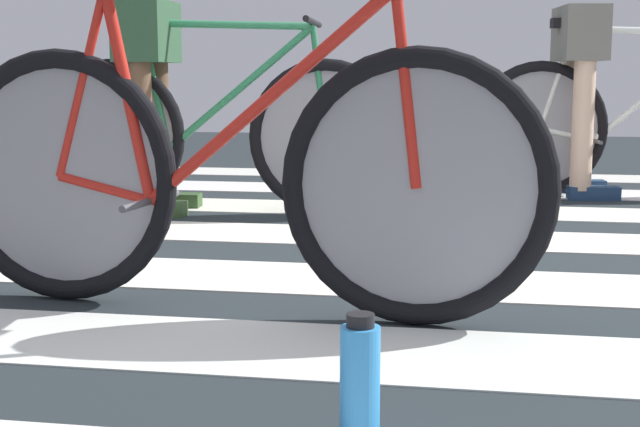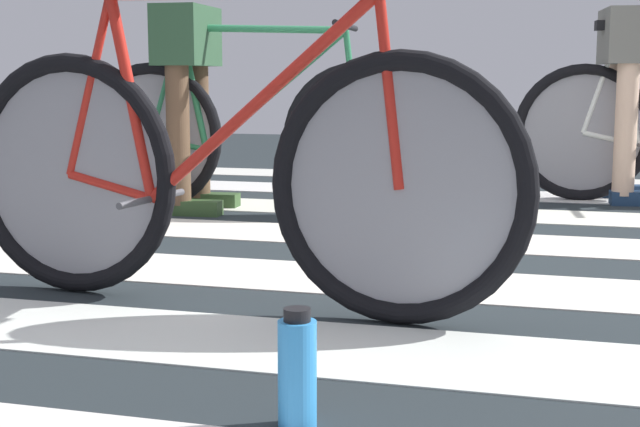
{
  "view_description": "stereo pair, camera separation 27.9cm",
  "coord_description": "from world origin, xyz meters",
  "px_view_note": "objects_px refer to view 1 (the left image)",
  "views": [
    {
      "loc": [
        0.31,
        -2.91,
        0.66
      ],
      "look_at": [
        -0.14,
        -0.26,
        0.25
      ],
      "focal_mm": 51.13,
      "sensor_mm": 36.0,
      "label": 1
    },
    {
      "loc": [
        0.59,
        -2.91,
        0.66
      ],
      "look_at": [
        -0.14,
        -0.26,
        0.25
      ],
      "focal_mm": 51.13,
      "sensor_mm": 36.0,
      "label": 2
    }
  ],
  "objects_px": {
    "cyclist_2_of_3": "(149,77)",
    "traffic_cone": "(37,151)",
    "bicycle_1_of_3": "(227,172)",
    "cyclist_3_of_3": "(579,75)",
    "water_bottle": "(360,379)",
    "bicycle_3_of_3": "(637,124)",
    "bicycle_2_of_3": "(216,131)"
  },
  "relations": [
    {
      "from": "cyclist_2_of_3",
      "to": "traffic_cone",
      "type": "relative_size",
      "value": 1.82
    },
    {
      "from": "cyclist_2_of_3",
      "to": "bicycle_3_of_3",
      "type": "bearing_deg",
      "value": 18.6
    },
    {
      "from": "bicycle_2_of_3",
      "to": "cyclist_2_of_3",
      "type": "bearing_deg",
      "value": -180.0
    },
    {
      "from": "cyclist_2_of_3",
      "to": "bicycle_2_of_3",
      "type": "bearing_deg",
      "value": 0.0
    },
    {
      "from": "bicycle_1_of_3",
      "to": "bicycle_3_of_3",
      "type": "distance_m",
      "value": 3.06
    },
    {
      "from": "water_bottle",
      "to": "traffic_cone",
      "type": "height_order",
      "value": "traffic_cone"
    },
    {
      "from": "bicycle_3_of_3",
      "to": "water_bottle",
      "type": "distance_m",
      "value": 3.64
    },
    {
      "from": "bicycle_2_of_3",
      "to": "cyclist_2_of_3",
      "type": "relative_size",
      "value": 1.77
    },
    {
      "from": "bicycle_1_of_3",
      "to": "cyclist_3_of_3",
      "type": "height_order",
      "value": "cyclist_3_of_3"
    },
    {
      "from": "bicycle_2_of_3",
      "to": "cyclist_3_of_3",
      "type": "height_order",
      "value": "cyclist_3_of_3"
    },
    {
      "from": "bicycle_1_of_3",
      "to": "bicycle_3_of_3",
      "type": "xyz_separation_m",
      "value": [
        1.49,
        2.67,
        0.0
      ]
    },
    {
      "from": "cyclist_2_of_3",
      "to": "cyclist_3_of_3",
      "type": "height_order",
      "value": "cyclist_3_of_3"
    },
    {
      "from": "bicycle_1_of_3",
      "to": "bicycle_3_of_3",
      "type": "height_order",
      "value": "same"
    },
    {
      "from": "bicycle_2_of_3",
      "to": "water_bottle",
      "type": "height_order",
      "value": "bicycle_2_of_3"
    },
    {
      "from": "water_bottle",
      "to": "traffic_cone",
      "type": "relative_size",
      "value": 0.42
    },
    {
      "from": "bicycle_2_of_3",
      "to": "cyclist_3_of_3",
      "type": "xyz_separation_m",
      "value": [
        1.72,
        0.89,
        0.26
      ]
    },
    {
      "from": "cyclist_2_of_3",
      "to": "water_bottle",
      "type": "bearing_deg",
      "value": -66.13
    },
    {
      "from": "cyclist_3_of_3",
      "to": "water_bottle",
      "type": "bearing_deg",
      "value": -108.92
    },
    {
      "from": "bicycle_3_of_3",
      "to": "cyclist_3_of_3",
      "type": "relative_size",
      "value": 1.74
    },
    {
      "from": "bicycle_3_of_3",
      "to": "cyclist_2_of_3",
      "type": "bearing_deg",
      "value": -164.97
    },
    {
      "from": "bicycle_3_of_3",
      "to": "water_bottle",
      "type": "xyz_separation_m",
      "value": [
        -1.02,
        -3.48,
        -0.28
      ]
    },
    {
      "from": "bicycle_2_of_3",
      "to": "traffic_cone",
      "type": "height_order",
      "value": "bicycle_2_of_3"
    },
    {
      "from": "cyclist_3_of_3",
      "to": "water_bottle",
      "type": "height_order",
      "value": "cyclist_3_of_3"
    },
    {
      "from": "cyclist_3_of_3",
      "to": "traffic_cone",
      "type": "height_order",
      "value": "cyclist_3_of_3"
    },
    {
      "from": "cyclist_3_of_3",
      "to": "traffic_cone",
      "type": "bearing_deg",
      "value": -174.17
    },
    {
      "from": "traffic_cone",
      "to": "bicycle_1_of_3",
      "type": "bearing_deg",
      "value": -51.88
    },
    {
      "from": "bicycle_1_of_3",
      "to": "traffic_cone",
      "type": "relative_size",
      "value": 3.22
    },
    {
      "from": "cyclist_2_of_3",
      "to": "traffic_cone",
      "type": "distance_m",
      "value": 0.86
    },
    {
      "from": "bicycle_1_of_3",
      "to": "water_bottle",
      "type": "xyz_separation_m",
      "value": [
        0.47,
        -0.81,
        -0.28
      ]
    },
    {
      "from": "water_bottle",
      "to": "cyclist_3_of_3",
      "type": "bearing_deg",
      "value": 78.23
    },
    {
      "from": "water_bottle",
      "to": "bicycle_3_of_3",
      "type": "bearing_deg",
      "value": 73.58
    },
    {
      "from": "bicycle_3_of_3",
      "to": "traffic_cone",
      "type": "distance_m",
      "value": 3.13
    }
  ]
}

